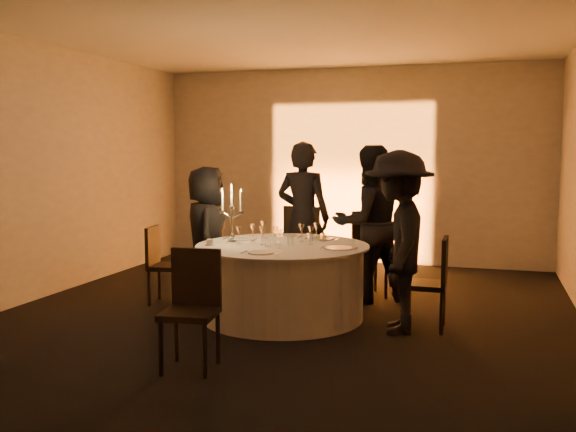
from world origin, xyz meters
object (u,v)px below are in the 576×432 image
(chair_back_left, at_px, (305,242))
(guest_back_left, at_px, (303,217))
(guest_left, at_px, (207,234))
(guest_back_right, at_px, (369,224))
(chair_front, at_px, (192,301))
(guest_right, at_px, (398,242))
(chair_left, at_px, (162,260))
(banquet_table, at_px, (282,281))
(candelabra, at_px, (232,222))
(coffee_cup, at_px, (210,243))
(chair_back_right, at_px, (368,248))
(chair_right, at_px, (433,278))

(chair_back_left, xyz_separation_m, guest_back_left, (0.01, -0.10, 0.32))
(guest_left, height_order, guest_back_right, guest_back_right)
(chair_front, height_order, guest_right, guest_right)
(chair_left, bearing_deg, banquet_table, -105.98)
(guest_left, bearing_deg, candelabra, -157.26)
(coffee_cup, bearing_deg, chair_back_right, 45.98)
(guest_right, relative_size, candelabra, 2.79)
(guest_right, xyz_separation_m, candelabra, (-1.76, 0.12, 0.11))
(chair_back_left, distance_m, guest_back_right, 0.97)
(chair_front, bearing_deg, chair_back_right, 64.57)
(chair_left, distance_m, coffee_cup, 0.99)
(chair_back_right, xyz_separation_m, guest_left, (-1.75, -0.71, 0.19))
(chair_back_left, relative_size, guest_right, 0.61)
(guest_back_left, distance_m, coffee_cup, 1.62)
(guest_left, distance_m, guest_back_left, 1.23)
(guest_left, bearing_deg, chair_right, -123.43)
(chair_left, xyz_separation_m, chair_back_left, (1.38, 1.14, 0.11))
(chair_front, xyz_separation_m, guest_back_left, (0.11, 2.90, 0.39))
(chair_back_right, bearing_deg, chair_left, -3.69)
(chair_left, height_order, candelabra, candelabra)
(chair_left, height_order, guest_left, guest_left)
(chair_back_right, distance_m, guest_right, 1.45)
(chair_back_left, bearing_deg, candelabra, 78.06)
(coffee_cup, bearing_deg, candelabra, 57.58)
(chair_right, relative_size, candelabra, 1.45)
(coffee_cup, bearing_deg, guest_back_right, 41.57)
(chair_left, bearing_deg, chair_back_left, -58.73)
(chair_left, height_order, chair_front, chair_front)
(chair_back_left, xyz_separation_m, chair_front, (-0.10, -3.01, -0.06))
(banquet_table, xyz_separation_m, chair_back_left, (-0.13, 1.35, 0.22))
(chair_back_right, height_order, coffee_cup, chair_back_right)
(chair_back_left, bearing_deg, guest_back_left, 98.05)
(chair_back_left, relative_size, guest_left, 0.68)
(banquet_table, relative_size, chair_left, 2.04)
(chair_back_right, bearing_deg, guest_left, -5.44)
(guest_right, bearing_deg, guest_back_right, -164.40)
(guest_back_right, bearing_deg, guest_back_left, -52.16)
(banquet_table, distance_m, guest_back_right, 1.34)
(chair_right, distance_m, guest_back_left, 2.12)
(chair_right, bearing_deg, banquet_table, -89.75)
(candelabra, bearing_deg, chair_left, 166.32)
(chair_right, bearing_deg, chair_front, -46.70)
(guest_left, bearing_deg, guest_right, -128.57)
(guest_back_right, bearing_deg, guest_right, 76.81)
(chair_right, height_order, guest_left, guest_left)
(chair_right, distance_m, guest_back_right, 1.34)
(chair_front, xyz_separation_m, guest_left, (-0.83, 2.12, 0.24))
(chair_back_right, relative_size, candelabra, 1.66)
(banquet_table, distance_m, chair_back_left, 1.37)
(chair_left, relative_size, coffee_cup, 8.01)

